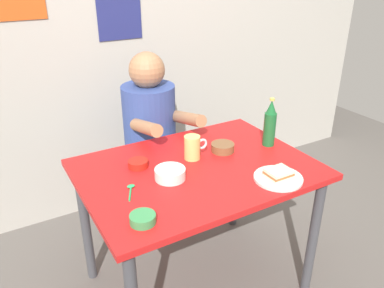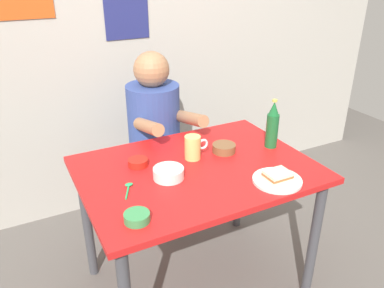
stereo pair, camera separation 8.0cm
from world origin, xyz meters
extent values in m
plane|color=#59544F|center=(0.00, 0.00, 0.00)|extent=(6.00, 6.00, 0.00)
cube|color=#ADA89E|center=(0.00, 1.05, 1.30)|extent=(4.40, 0.08, 2.60)
cube|color=red|center=(0.00, 0.00, 0.72)|extent=(1.10, 0.80, 0.03)
cylinder|color=#3F3F44|center=(0.49, -0.34, 0.35)|extent=(0.05, 0.05, 0.71)
cylinder|color=#3F3F44|center=(-0.49, 0.34, 0.35)|extent=(0.05, 0.05, 0.71)
cylinder|color=#3F3F44|center=(0.49, 0.34, 0.35)|extent=(0.05, 0.05, 0.71)
cylinder|color=#4C4C51|center=(0.03, 0.63, 0.21)|extent=(0.08, 0.08, 0.41)
cylinder|color=#2D2D33|center=(0.03, 0.63, 0.43)|extent=(0.34, 0.34, 0.04)
cylinder|color=#33478C|center=(0.03, 0.63, 0.71)|extent=(0.32, 0.32, 0.52)
sphere|color=#A0704C|center=(0.03, 0.63, 1.06)|extent=(0.21, 0.21, 0.21)
cylinder|color=#A0704C|center=(-0.10, 0.38, 0.82)|extent=(0.07, 0.31, 0.14)
cylinder|color=#A0704C|center=(0.16, 0.38, 0.82)|extent=(0.07, 0.31, 0.14)
cylinder|color=silver|center=(0.26, -0.28, 0.75)|extent=(0.22, 0.22, 0.01)
cube|color=beige|center=(0.26, -0.28, 0.76)|extent=(0.11, 0.09, 0.01)
cube|color=#9E592D|center=(0.26, -0.28, 0.77)|extent=(0.11, 0.09, 0.01)
cube|color=beige|center=(0.26, -0.28, 0.78)|extent=(0.11, 0.09, 0.01)
cylinder|color=#D1BC66|center=(0.02, 0.09, 0.80)|extent=(0.08, 0.08, 0.12)
torus|color=silver|center=(0.08, 0.09, 0.81)|extent=(0.06, 0.01, 0.06)
cylinder|color=#19602D|center=(0.45, 0.02, 0.83)|extent=(0.06, 0.06, 0.18)
cone|color=#19602D|center=(0.45, 0.02, 0.95)|extent=(0.05, 0.05, 0.07)
cylinder|color=#BFB74C|center=(0.45, 0.02, 1.00)|extent=(0.03, 0.03, 0.01)
cylinder|color=#388C4C|center=(-0.40, -0.27, 0.76)|extent=(0.10, 0.10, 0.03)
cylinder|color=#5B643A|center=(-0.40, -0.27, 0.77)|extent=(0.08, 0.08, 0.02)
cylinder|color=brown|center=(0.20, 0.08, 0.76)|extent=(0.12, 0.12, 0.04)
cylinder|color=brown|center=(0.20, 0.08, 0.77)|extent=(0.10, 0.10, 0.02)
cylinder|color=#B21E14|center=(-0.25, 0.14, 0.76)|extent=(0.10, 0.10, 0.03)
cylinder|color=maroon|center=(-0.25, 0.14, 0.76)|extent=(0.08, 0.08, 0.02)
cylinder|color=silver|center=(-0.16, -0.03, 0.77)|extent=(0.14, 0.14, 0.05)
cylinder|color=tan|center=(-0.16, -0.03, 0.78)|extent=(0.11, 0.11, 0.02)
cylinder|color=#26A559|center=(-0.37, -0.07, 0.74)|extent=(0.05, 0.10, 0.01)
ellipsoid|color=#26A559|center=(-0.34, -0.02, 0.75)|extent=(0.04, 0.02, 0.01)
camera|label=1|loc=(-0.82, -1.38, 1.63)|focal=35.87mm
camera|label=2|loc=(-0.75, -1.42, 1.63)|focal=35.87mm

